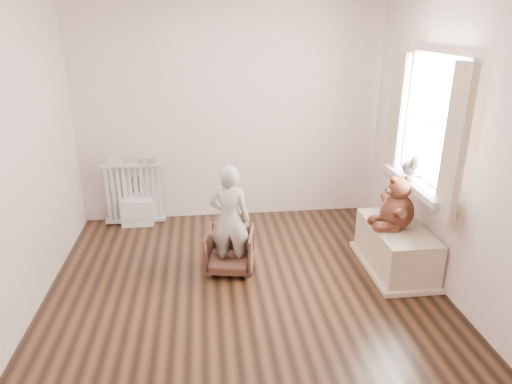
{
  "coord_description": "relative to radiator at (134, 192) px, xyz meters",
  "views": [
    {
      "loc": [
        -0.32,
        -3.56,
        2.34
      ],
      "look_at": [
        0.15,
        0.45,
        0.8
      ],
      "focal_mm": 32.0,
      "sensor_mm": 36.0,
      "label": 1
    }
  ],
  "objects": [
    {
      "name": "plush_cat",
      "position": [
        2.85,
        -1.25,
        0.61
      ],
      "size": [
        0.26,
        0.32,
        0.23
      ],
      "primitive_type": null,
      "rotation": [
        0.0,
        0.0,
        0.41
      ],
      "color": "#6A615A",
      "rests_on": "window_sill"
    },
    {
      "name": "back_wall",
      "position": [
        1.19,
        0.12,
        0.91
      ],
      "size": [
        3.6,
        0.02,
        2.6
      ],
      "primitive_type": "cube",
      "color": "white",
      "rests_on": "ground"
    },
    {
      "name": "curtain_left",
      "position": [
        2.84,
        -1.95,
        1.0
      ],
      "size": [
        0.06,
        0.26,
        1.3
      ],
      "primitive_type": "cube",
      "color": "beige",
      "rests_on": "right_wall"
    },
    {
      "name": "front_wall",
      "position": [
        1.19,
        -3.48,
        0.91
      ],
      "size": [
        3.6,
        0.02,
        2.6
      ],
      "primitive_type": "cube",
      "color": "white",
      "rests_on": "ground"
    },
    {
      "name": "tin_b",
      "position": [
        0.25,
        0.0,
        0.39
      ],
      "size": [
        0.1,
        0.1,
        0.05
      ],
      "primitive_type": "cylinder",
      "color": "#A59E8C",
      "rests_on": "radiator"
    },
    {
      "name": "teddy_bear",
      "position": [
        2.67,
        -1.43,
        0.28
      ],
      "size": [
        0.43,
        0.33,
        0.51
      ],
      "primitive_type": null,
      "rotation": [
        0.0,
        0.0,
        -0.02
      ],
      "color": "#39190F",
      "rests_on": "toy_bench"
    },
    {
      "name": "curtain_right",
      "position": [
        2.84,
        -0.81,
        1.0
      ],
      "size": [
        0.06,
        0.26,
        1.3
      ],
      "primitive_type": "cube",
      "color": "beige",
      "rests_on": "right_wall"
    },
    {
      "name": "paper_doll",
      "position": [
        -0.17,
        0.0,
        0.51
      ],
      "size": [
        0.18,
        0.02,
        0.3
      ],
      "primitive_type": "cube",
      "color": "beige",
      "rests_on": "radiator"
    },
    {
      "name": "child",
      "position": [
        1.07,
        -1.31,
        0.17
      ],
      "size": [
        0.44,
        0.33,
        1.08
      ],
      "primitive_type": "imported",
      "rotation": [
        0.0,
        0.0,
        2.96
      ],
      "color": "beige",
      "rests_on": "armchair"
    },
    {
      "name": "radiator",
      "position": [
        0.0,
        0.0,
        0.0
      ],
      "size": [
        0.71,
        0.13,
        0.75
      ],
      "primitive_type": "cube",
      "color": "silver",
      "rests_on": "floor"
    },
    {
      "name": "toy_bench",
      "position": [
        2.71,
        -1.42,
        -0.19
      ],
      "size": [
        0.51,
        0.96,
        0.45
      ],
      "primitive_type": "cube",
      "color": "beige",
      "rests_on": "floor"
    },
    {
      "name": "window",
      "position": [
        2.95,
        -1.38,
        1.06
      ],
      "size": [
        0.03,
        0.9,
        1.1
      ],
      "primitive_type": "cube",
      "color": "white",
      "rests_on": "right_wall"
    },
    {
      "name": "right_wall",
      "position": [
        2.99,
        -1.68,
        0.91
      ],
      "size": [
        0.02,
        3.6,
        2.6
      ],
      "primitive_type": "cube",
      "color": "white",
      "rests_on": "ground"
    },
    {
      "name": "armchair",
      "position": [
        1.07,
        -1.26,
        -0.18
      ],
      "size": [
        0.53,
        0.54,
        0.43
      ],
      "primitive_type": "imported",
      "rotation": [
        0.0,
        0.0,
        -0.18
      ],
      "color": "brown",
      "rests_on": "floor"
    },
    {
      "name": "window_sill",
      "position": [
        2.86,
        -1.38,
        0.48
      ],
      "size": [
        0.22,
        1.1,
        0.06
      ],
      "primitive_type": "cube",
      "color": "silver",
      "rests_on": "right_wall"
    },
    {
      "name": "floor",
      "position": [
        1.19,
        -1.68,
        -0.39
      ],
      "size": [
        3.6,
        3.6,
        0.01
      ],
      "primitive_type": "cube",
      "color": "black",
      "rests_on": "ground"
    },
    {
      "name": "left_wall",
      "position": [
        -0.61,
        -1.68,
        0.91
      ],
      "size": [
        0.02,
        3.6,
        2.6
      ],
      "primitive_type": "cube",
      "color": "white",
      "rests_on": "ground"
    },
    {
      "name": "tin_a",
      "position": [
        0.13,
        0.0,
        0.39
      ],
      "size": [
        0.09,
        0.09,
        0.05
      ],
      "primitive_type": "cylinder",
      "color": "#A59E8C",
      "rests_on": "radiator"
    },
    {
      "name": "toy_vanity",
      "position": [
        0.03,
        -0.03,
        -0.11
      ],
      "size": [
        0.37,
        0.27,
        0.59
      ],
      "primitive_type": "cube",
      "color": "silver",
      "rests_on": "floor"
    }
  ]
}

